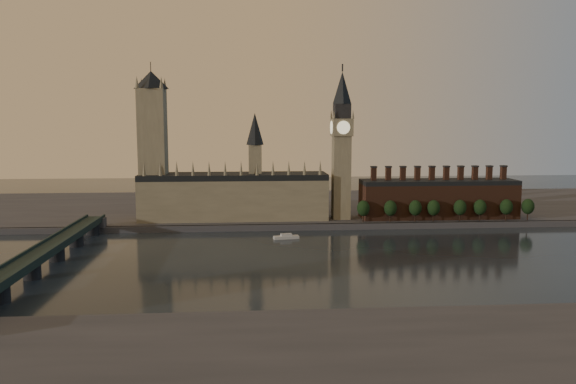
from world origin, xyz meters
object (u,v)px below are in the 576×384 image
Objects in this scene: victoria_tower at (153,141)px; westminster_bridge at (43,256)px; big_ben at (342,144)px; river_boat at (286,237)px.

westminster_bridge is (-35.00, -117.70, -51.65)m from victoria_tower.
victoria_tower is 1.01× the size of big_ben.
victoria_tower is 117.50m from river_boat.
river_boat is (-41.88, -46.86, -55.63)m from big_ben.
westminster_bridge is at bearing -145.67° from big_ben.
river_boat is at bearing 28.13° from westminster_bridge.
westminster_bridge is at bearing -161.85° from river_boat.
big_ben is at bearing 34.33° from westminster_bridge.
victoria_tower reaches higher than westminster_bridge.
big_ben reaches higher than river_boat.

